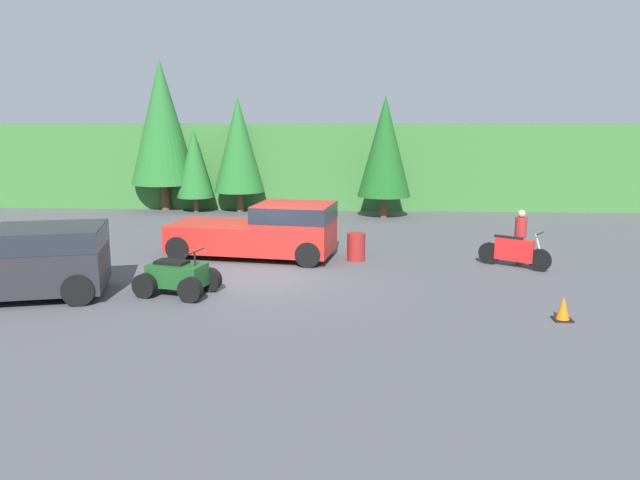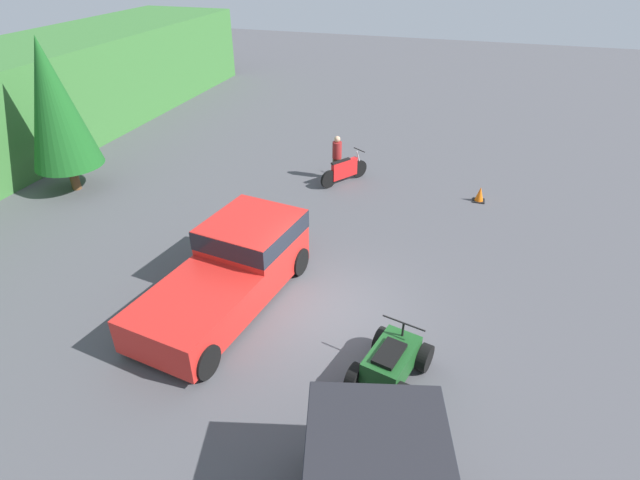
{
  "view_description": "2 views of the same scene",
  "coord_description": "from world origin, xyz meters",
  "views": [
    {
      "loc": [
        2.72,
        -17.17,
        4.5
      ],
      "look_at": [
        1.72,
        0.76,
        0.95
      ],
      "focal_mm": 35.0,
      "sensor_mm": 36.0,
      "label": 1
    },
    {
      "loc": [
        -9.51,
        -2.69,
        8.16
      ],
      "look_at": [
        1.72,
        0.76,
        0.95
      ],
      "focal_mm": 28.0,
      "sensor_mm": 36.0,
      "label": 2
    }
  ],
  "objects": [
    {
      "name": "quad_atv",
      "position": [
        -1.8,
        -1.89,
        0.46
      ],
      "size": [
        2.17,
        1.68,
        1.18
      ],
      "rotation": [
        0.0,
        0.0,
        -0.25
      ],
      "color": "black",
      "rests_on": "ground_plane"
    },
    {
      "name": "dirt_bike",
      "position": [
        7.58,
        1.58,
        0.48
      ],
      "size": [
        1.91,
        1.35,
        1.15
      ],
      "rotation": [
        0.0,
        0.0,
        -0.6
      ],
      "color": "black",
      "rests_on": "ground_plane"
    },
    {
      "name": "steel_barrel",
      "position": [
        2.79,
        2.28,
        0.44
      ],
      "size": [
        0.58,
        0.58,
        0.88
      ],
      "color": "maroon",
      "rests_on": "ground_plane"
    },
    {
      "name": "rider_person",
      "position": [
        7.83,
        1.95,
        0.93
      ],
      "size": [
        0.45,
        0.45,
        1.72
      ],
      "rotation": [
        0.0,
        0.0,
        -0.35
      ],
      "color": "brown",
      "rests_on": "ground_plane"
    },
    {
      "name": "tree_right",
      "position": [
        4.05,
        11.03,
        3.2
      ],
      "size": [
        2.39,
        2.39,
        5.44
      ],
      "color": "brown",
      "rests_on": "ground_plane"
    },
    {
      "name": "ground_plane",
      "position": [
        0.0,
        0.0,
        0.0
      ],
      "size": [
        80.0,
        80.0,
        0.0
      ],
      "primitive_type": "plane",
      "color": "#4C4C51"
    },
    {
      "name": "traffic_cone",
      "position": [
        7.44,
        -3.45,
        0.25
      ],
      "size": [
        0.42,
        0.42,
        0.55
      ],
      "color": "black",
      "rests_on": "ground_plane"
    },
    {
      "name": "pickup_truck_red",
      "position": [
        -0.08,
        2.5,
        0.95
      ],
      "size": [
        5.54,
        3.01,
        1.8
      ],
      "rotation": [
        0.0,
        0.0,
        -0.15
      ],
      "color": "red",
      "rests_on": "ground_plane"
    }
  ]
}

